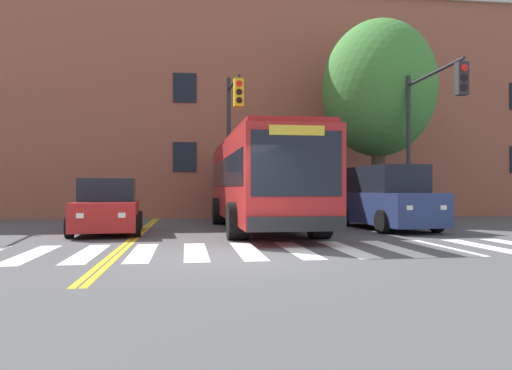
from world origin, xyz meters
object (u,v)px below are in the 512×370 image
car_red_near_lane (108,209)px  car_tan_behind_bus (255,201)px  city_bus (259,179)px  car_navy_far_lane (386,199)px  traffic_light_overhead (232,124)px  street_tree_curbside_large (378,89)px  traffic_light_near_corner (428,117)px

car_red_near_lane → car_tan_behind_bus: size_ratio=1.07×
city_bus → car_navy_far_lane: city_bus is taller
car_red_near_lane → car_navy_far_lane: size_ratio=0.82×
city_bus → traffic_light_overhead: traffic_light_overhead is taller
car_tan_behind_bus → traffic_light_overhead: size_ratio=0.69×
car_tan_behind_bus → street_tree_curbside_large: (4.73, -5.11, 4.94)m
car_tan_behind_bus → car_navy_far_lane: bearing=-67.8°
city_bus → car_tan_behind_bus: 8.41m
city_bus → traffic_light_overhead: 3.01m
traffic_light_overhead → car_navy_far_lane: bearing=-24.6°
car_navy_far_lane → traffic_light_overhead: bearing=155.4°
car_red_near_lane → traffic_light_overhead: bearing=34.5°
car_red_near_lane → traffic_light_near_corner: 11.31m
car_red_near_lane → traffic_light_overhead: (4.25, 2.92, 3.14)m
city_bus → traffic_light_overhead: (-0.79, 1.93, 2.18)m
car_tan_behind_bus → traffic_light_near_corner: bearing=-61.9°
car_red_near_lane → traffic_light_overhead: 6.03m
city_bus → car_tan_behind_bus: size_ratio=2.83×
car_navy_far_lane → traffic_light_near_corner: bearing=-19.2°
car_tan_behind_bus → traffic_light_near_corner: traffic_light_near_corner is taller
car_tan_behind_bus → traffic_light_near_corner: 10.95m
traffic_light_near_corner → street_tree_curbside_large: (-0.20, 4.15, 1.80)m
car_navy_far_lane → traffic_light_near_corner: traffic_light_near_corner is taller
city_bus → traffic_light_near_corner: (5.83, -0.95, 2.17)m
traffic_light_near_corner → street_tree_curbside_large: bearing=92.8°
car_red_near_lane → traffic_light_near_corner: (10.87, 0.03, 3.14)m
city_bus → car_navy_far_lane: (4.49, -0.49, -0.70)m
traffic_light_overhead → street_tree_curbside_large: (6.42, 1.27, 1.80)m
traffic_light_near_corner → car_navy_far_lane: bearing=160.8°
traffic_light_near_corner → traffic_light_overhead: traffic_light_overhead is taller
car_navy_far_lane → car_tan_behind_bus: car_navy_far_lane is taller
car_navy_far_lane → car_tan_behind_bus: (-3.59, 8.79, -0.27)m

